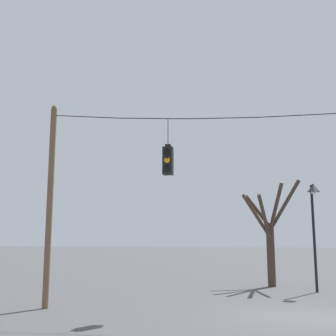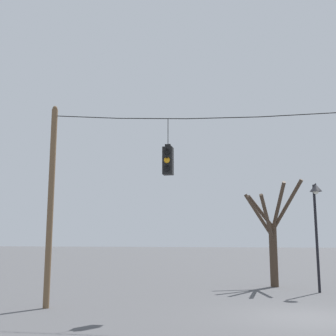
# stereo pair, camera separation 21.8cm
# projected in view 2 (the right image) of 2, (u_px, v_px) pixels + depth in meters

# --- Properties ---
(ground_plane) EXTENTS (200.00, 200.00, 0.00)m
(ground_plane) POSITION_uv_depth(u_px,v_px,m) (309.00, 318.00, 12.70)
(ground_plane) COLOR #4C4C4F
(utility_pole_left) EXTENTS (0.22, 0.22, 7.25)m
(utility_pole_left) POSITION_uv_depth(u_px,v_px,m) (51.00, 203.00, 15.09)
(utility_pole_left) COLOR brown
(utility_pole_left) RESTS_ON ground_plane
(span_wire) EXTENTS (17.35, 0.03, 0.50)m
(span_wire) POSITION_uv_depth(u_px,v_px,m) (298.00, 110.00, 13.88)
(span_wire) COLOR black
(traffic_light_near_left_pole) EXTENTS (0.34, 0.46, 1.98)m
(traffic_light_near_left_pole) POSITION_uv_depth(u_px,v_px,m) (168.00, 160.00, 14.47)
(traffic_light_near_left_pole) COLOR black
(street_lamp) EXTENTS (0.54, 0.93, 4.82)m
(street_lamp) POSITION_uv_depth(u_px,v_px,m) (316.00, 207.00, 18.89)
(street_lamp) COLOR black
(street_lamp) RESTS_ON ground_plane
(bare_tree) EXTENTS (2.91, 2.10, 5.23)m
(bare_tree) POSITION_uv_depth(u_px,v_px,m) (272.00, 235.00, 21.02)
(bare_tree) COLOR #423326
(bare_tree) RESTS_ON ground_plane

